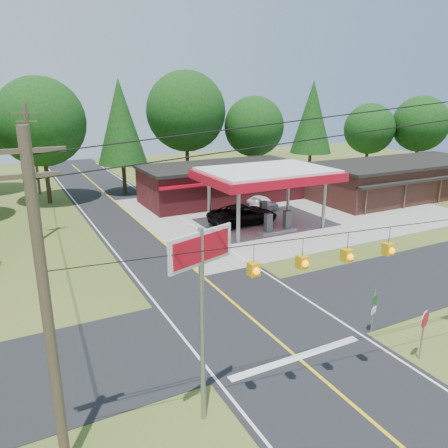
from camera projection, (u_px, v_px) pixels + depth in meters
name	position (u px, v px, depth m)	size (l,w,h in m)	color
ground	(253.00, 320.00, 21.45)	(120.00, 120.00, 0.00)	#41551E
main_highway	(253.00, 320.00, 21.45)	(8.00, 120.00, 0.02)	black
cross_road	(253.00, 320.00, 21.45)	(70.00, 7.00, 0.02)	black
lane_center_yellow	(253.00, 320.00, 21.45)	(0.15, 110.00, 0.00)	yellow
gas_canopy	(267.00, 176.00, 35.25)	(10.60, 7.40, 4.88)	gray
convenience_store	(222.00, 182.00, 44.85)	(16.40, 7.55, 3.80)	maroon
strip_building	(400.00, 179.00, 46.82)	(20.40, 8.75, 3.80)	#331914
utility_pole_near_left	(47.00, 310.00, 11.52)	(1.80, 0.30, 10.00)	#473828
utility_pole_far_left	(33.00, 172.00, 31.74)	(1.80, 0.30, 10.00)	#473828
utility_pole_north	(35.00, 151.00, 46.99)	(0.30, 0.30, 9.50)	#473828
overhead_beacons	(326.00, 238.00, 14.12)	(17.04, 2.04, 1.03)	black
treeline_backdrop	(128.00, 130.00, 40.08)	(70.27, 51.59, 13.30)	#332316
suv_car	(243.00, 215.00, 36.94)	(6.03, 6.03, 1.68)	black
sedan_car	(262.00, 202.00, 42.15)	(3.53, 3.53, 1.20)	white
big_stop_sign	(202.00, 282.00, 13.53)	(2.44, 0.87, 6.84)	gray
octagonal_stop_sign	(424.00, 324.00, 17.84)	(0.75, 0.30, 2.24)	gray
route_sign_post	(374.00, 307.00, 19.97)	(0.43, 0.18, 2.20)	gray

